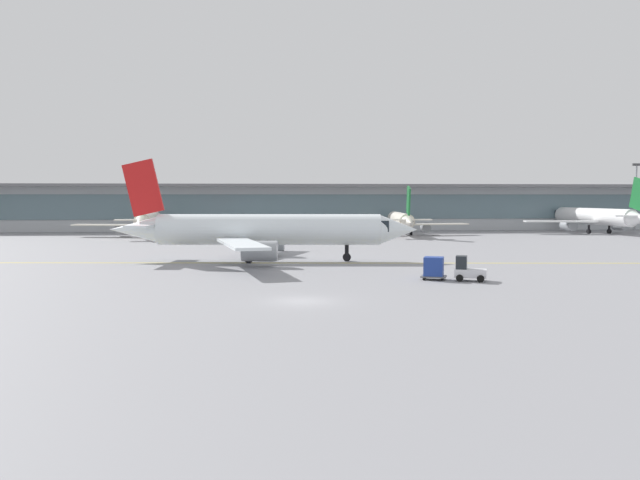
{
  "coord_description": "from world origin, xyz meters",
  "views": [
    {
      "loc": [
        -2.47,
        -43.68,
        7.1
      ],
      "look_at": [
        2.67,
        17.0,
        3.0
      ],
      "focal_mm": 36.54,
      "sensor_mm": 36.0,
      "label": 1
    }
  ],
  "objects_px": {
    "gate_airplane_3": "(595,217)",
    "baggage_tug": "(468,270)",
    "gate_airplane_1": "(148,221)",
    "apron_light_mast_1": "(636,194)",
    "gate_airplane_2": "(400,220)",
    "cargo_dolly_lead": "(434,267)",
    "taxiing_regional_jet": "(265,231)"
  },
  "relations": [
    {
      "from": "taxiing_regional_jet",
      "to": "apron_light_mast_1",
      "type": "bearing_deg",
      "value": 42.22
    },
    {
      "from": "gate_airplane_2",
      "to": "cargo_dolly_lead",
      "type": "relative_size",
      "value": 10.67
    },
    {
      "from": "gate_airplane_2",
      "to": "gate_airplane_3",
      "type": "relative_size",
      "value": 0.85
    },
    {
      "from": "cargo_dolly_lead",
      "to": "apron_light_mast_1",
      "type": "xyz_separation_m",
      "value": [
        62.33,
        74.97,
        6.58
      ]
    },
    {
      "from": "gate_airplane_2",
      "to": "taxiing_regional_jet",
      "type": "distance_m",
      "value": 53.17
    },
    {
      "from": "gate_airplane_2",
      "to": "apron_light_mast_1",
      "type": "height_order",
      "value": "apron_light_mast_1"
    },
    {
      "from": "gate_airplane_1",
      "to": "gate_airplane_3",
      "type": "height_order",
      "value": "gate_airplane_3"
    },
    {
      "from": "baggage_tug",
      "to": "cargo_dolly_lead",
      "type": "xyz_separation_m",
      "value": [
        -2.66,
        0.97,
        0.16
      ]
    },
    {
      "from": "gate_airplane_3",
      "to": "taxiing_regional_jet",
      "type": "distance_m",
      "value": 80.0
    },
    {
      "from": "gate_airplane_1",
      "to": "baggage_tug",
      "type": "bearing_deg",
      "value": -153.61
    },
    {
      "from": "apron_light_mast_1",
      "to": "gate_airplane_1",
      "type": "bearing_deg",
      "value": -173.47
    },
    {
      "from": "gate_airplane_1",
      "to": "baggage_tug",
      "type": "height_order",
      "value": "gate_airplane_1"
    },
    {
      "from": "gate_airplane_2",
      "to": "cargo_dolly_lead",
      "type": "bearing_deg",
      "value": 175.32
    },
    {
      "from": "gate_airplane_2",
      "to": "gate_airplane_3",
      "type": "bearing_deg",
      "value": -82.35
    },
    {
      "from": "gate_airplane_2",
      "to": "baggage_tug",
      "type": "height_order",
      "value": "gate_airplane_2"
    },
    {
      "from": "apron_light_mast_1",
      "to": "taxiing_regional_jet",
      "type": "bearing_deg",
      "value": -142.97
    },
    {
      "from": "gate_airplane_1",
      "to": "taxiing_regional_jet",
      "type": "height_order",
      "value": "taxiing_regional_jet"
    },
    {
      "from": "gate_airplane_3",
      "to": "apron_light_mast_1",
      "type": "distance_m",
      "value": 16.61
    },
    {
      "from": "gate_airplane_1",
      "to": "apron_light_mast_1",
      "type": "bearing_deg",
      "value": -87.24
    },
    {
      "from": "gate_airplane_3",
      "to": "baggage_tug",
      "type": "distance_m",
      "value": 81.58
    },
    {
      "from": "cargo_dolly_lead",
      "to": "apron_light_mast_1",
      "type": "bearing_deg",
      "value": 70.34
    },
    {
      "from": "gate_airplane_1",
      "to": "apron_light_mast_1",
      "type": "xyz_separation_m",
      "value": [
        97.33,
        11.14,
        4.84
      ]
    },
    {
      "from": "baggage_tug",
      "to": "gate_airplane_2",
      "type": "bearing_deg",
      "value": 103.12
    },
    {
      "from": "gate_airplane_1",
      "to": "cargo_dolly_lead",
      "type": "xyz_separation_m",
      "value": [
        35.0,
        -63.83,
        -1.73
      ]
    },
    {
      "from": "gate_airplane_1",
      "to": "apron_light_mast_1",
      "type": "distance_m",
      "value": 98.08
    },
    {
      "from": "gate_airplane_2",
      "to": "baggage_tug",
      "type": "bearing_deg",
      "value": 177.75
    },
    {
      "from": "gate_airplane_2",
      "to": "cargo_dolly_lead",
      "type": "xyz_separation_m",
      "value": [
        -10.61,
        -64.17,
        -1.62
      ]
    },
    {
      "from": "taxiing_regional_jet",
      "to": "gate_airplane_2",
      "type": "bearing_deg",
      "value": 67.29
    },
    {
      "from": "gate_airplane_1",
      "to": "gate_airplane_3",
      "type": "distance_m",
      "value": 84.03
    },
    {
      "from": "gate_airplane_2",
      "to": "baggage_tug",
      "type": "distance_m",
      "value": 65.65
    },
    {
      "from": "taxiing_regional_jet",
      "to": "apron_light_mast_1",
      "type": "height_order",
      "value": "apron_light_mast_1"
    },
    {
      "from": "gate_airplane_1",
      "to": "gate_airplane_2",
      "type": "bearing_deg",
      "value": -93.34
    }
  ]
}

